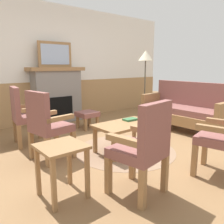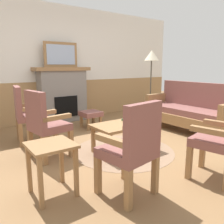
% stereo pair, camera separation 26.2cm
% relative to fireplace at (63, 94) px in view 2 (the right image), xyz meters
% --- Properties ---
extents(ground_plane, '(14.00, 14.00, 0.00)m').
position_rel_fireplace_xyz_m(ground_plane, '(0.00, -2.35, -0.65)').
color(ground_plane, olive).
extents(wall_back, '(7.20, 0.14, 2.70)m').
position_rel_fireplace_xyz_m(wall_back, '(0.00, 0.25, 0.66)').
color(wall_back, white).
rests_on(wall_back, ground_plane).
extents(fireplace, '(1.30, 0.44, 1.28)m').
position_rel_fireplace_xyz_m(fireplace, '(0.00, 0.00, 0.00)').
color(fireplace, gray).
rests_on(fireplace, ground_plane).
extents(framed_picture, '(0.80, 0.04, 0.56)m').
position_rel_fireplace_xyz_m(framed_picture, '(0.00, 0.00, 0.91)').
color(framed_picture, olive).
rests_on(framed_picture, fireplace).
extents(couch, '(0.70, 1.80, 0.98)m').
position_rel_fireplace_xyz_m(couch, '(1.73, -2.26, -0.26)').
color(couch, olive).
rests_on(couch, ground_plane).
extents(coffee_table, '(0.96, 0.56, 0.44)m').
position_rel_fireplace_xyz_m(coffee_table, '(-0.05, -2.39, -0.27)').
color(coffee_table, olive).
rests_on(coffee_table, ground_plane).
extents(round_rug, '(1.57, 1.57, 0.01)m').
position_rel_fireplace_xyz_m(round_rug, '(-0.05, -2.39, -0.65)').
color(round_rug, '#896B51').
rests_on(round_rug, ground_plane).
extents(book_on_table, '(0.24, 0.15, 0.03)m').
position_rel_fireplace_xyz_m(book_on_table, '(0.14, -2.29, -0.20)').
color(book_on_table, '#33663D').
rests_on(book_on_table, coffee_table).
extents(footstool, '(0.40, 0.40, 0.36)m').
position_rel_fireplace_xyz_m(footstool, '(0.22, -0.91, -0.37)').
color(footstool, olive).
rests_on(footstool, ground_plane).
extents(armchair_near_fireplace, '(0.54, 0.54, 0.98)m').
position_rel_fireplace_xyz_m(armchair_near_fireplace, '(-1.14, -1.95, -0.11)').
color(armchair_near_fireplace, olive).
rests_on(armchair_near_fireplace, ground_plane).
extents(armchair_by_window_left, '(0.55, 0.55, 0.98)m').
position_rel_fireplace_xyz_m(armchair_by_window_left, '(-1.14, -1.09, -0.11)').
color(armchair_by_window_left, olive).
rests_on(armchair_by_window_left, ground_plane).
extents(armchair_front_left, '(0.55, 0.55, 0.98)m').
position_rel_fireplace_xyz_m(armchair_front_left, '(-0.78, -3.43, -0.11)').
color(armchair_front_left, olive).
rests_on(armchair_front_left, ground_plane).
extents(armchair_front_center, '(0.57, 0.57, 0.98)m').
position_rel_fireplace_xyz_m(armchair_front_center, '(0.26, -3.77, -0.11)').
color(armchair_front_center, olive).
rests_on(armchair_front_center, ground_plane).
extents(side_table, '(0.44, 0.44, 0.55)m').
position_rel_fireplace_xyz_m(side_table, '(-1.43, -2.93, -0.22)').
color(side_table, olive).
rests_on(side_table, ground_plane).
extents(floor_lamp_by_couch, '(0.36, 0.36, 1.68)m').
position_rel_fireplace_xyz_m(floor_lamp_by_couch, '(1.90, -1.00, 0.80)').
color(floor_lamp_by_couch, '#332D28').
rests_on(floor_lamp_by_couch, ground_plane).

